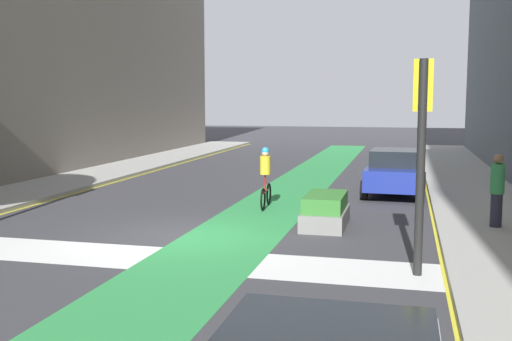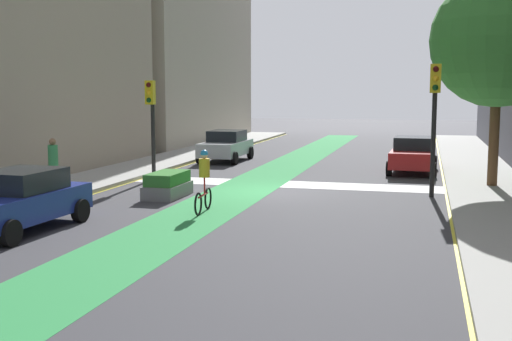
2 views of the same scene
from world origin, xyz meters
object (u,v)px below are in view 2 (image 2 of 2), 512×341
Objects in this scene: traffic_signal_near_right at (151,110)px; pedestrian_sidewalk_right_a at (53,163)px; car_red_left_near at (413,154)px; cyclist_in_lane at (204,180)px; car_silver_right_near at (226,146)px; median_planter at (168,185)px; street_tree_near at (498,40)px; traffic_signal_near_left at (435,105)px; car_blue_right_far at (19,200)px.

pedestrian_sidewalk_right_a is at bearing 64.95° from traffic_signal_near_right.
cyclist_in_lane reaches higher than car_red_left_near.
car_silver_right_near is 2.01× the size of median_planter.
street_tree_near is (-2.92, 4.31, 4.58)m from car_red_left_near.
car_red_left_near and car_silver_right_near have the same top height.
traffic_signal_near_right is at bearing -59.54° from median_planter.
cyclist_in_lane is (6.59, 4.44, -2.16)m from traffic_signal_near_left.
car_blue_right_far and car_silver_right_near have the same top height.
car_blue_right_far is at bearing 44.54° from cyclist_in_lane.
pedestrian_sidewalk_right_a is at bearing 4.07° from median_planter.
traffic_signal_near_left is (-10.93, 1.62, 0.31)m from traffic_signal_near_right.
traffic_signal_near_left is 3.96m from street_tree_near.
car_blue_right_far is 2.38× the size of pedestrian_sidewalk_right_a.
pedestrian_sidewalk_right_a is 16.37m from street_tree_near.
pedestrian_sidewalk_right_a is at bearing -65.78° from car_blue_right_far.
traffic_signal_near_right is 0.94× the size of car_blue_right_far.
car_blue_right_far is 2.04× the size of median_planter.
traffic_signal_near_right is 2.23× the size of pedestrian_sidewalk_right_a.
car_red_left_near is 15.22m from pedestrian_sidewalk_right_a.
street_tree_near is at bearing -131.39° from traffic_signal_near_left.
car_silver_right_near is (10.14, -9.05, -2.32)m from traffic_signal_near_left.
car_red_left_near is 11.96m from median_planter.
cyclist_in_lane is at bearing 104.75° from car_silver_right_near.
street_tree_near is at bearing 151.72° from car_silver_right_near.
traffic_signal_near_right is 2.15× the size of cyclist_in_lane.
car_blue_right_far is 6.16m from median_planter.
traffic_signal_near_right is at bearing 3.58° from street_tree_near.
traffic_signal_near_left is at bearing 96.49° from car_red_left_near.
traffic_signal_near_left is at bearing 171.57° from traffic_signal_near_right.
median_planter is at bearing -46.92° from cyclist_in_lane.
traffic_signal_near_right reaches higher than median_planter.
car_blue_right_far is 16.97m from street_tree_near.
car_blue_right_far is at bearing 57.29° from car_red_left_near.
pedestrian_sidewalk_right_a is (2.72, 11.54, 0.27)m from car_silver_right_near.
car_silver_right_near is at bearing -90.62° from car_blue_right_far.
car_red_left_near is 2.37× the size of pedestrian_sidewalk_right_a.
pedestrian_sidewalk_right_a is (6.27, -1.95, 0.10)m from cyclist_in_lane.
traffic_signal_near_left is 2.41× the size of cyclist_in_lane.
traffic_signal_near_right is 7.74m from car_silver_right_near.
car_blue_right_far is at bearing 93.58° from traffic_signal_near_right.
pedestrian_sidewalk_right_a is at bearing 76.75° from car_silver_right_near.
street_tree_near reaches higher than median_planter.
car_red_left_near is 9.65m from car_silver_right_near.
car_blue_right_far is at bearing 38.20° from traffic_signal_near_left.
car_red_left_near is at bearing -153.21° from traffic_signal_near_right.
traffic_signal_near_right reaches higher than pedestrian_sidewalk_right_a.
pedestrian_sidewalk_right_a is (1.92, 4.11, -1.74)m from traffic_signal_near_right.
pedestrian_sidewalk_right_a reaches higher than car_silver_right_near.
pedestrian_sidewalk_right_a is (2.53, -5.63, 0.27)m from car_blue_right_far.
traffic_signal_near_left is 13.26m from pedestrian_sidewalk_right_a.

